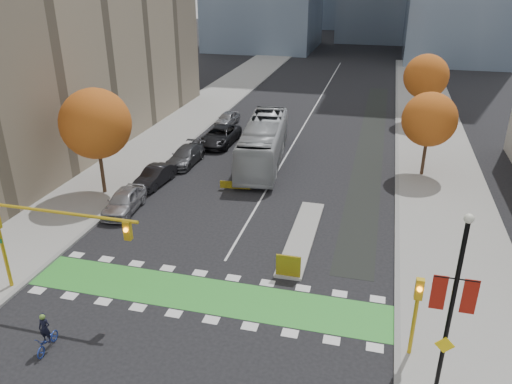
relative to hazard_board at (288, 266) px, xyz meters
The scene contains 24 objects.
ground 5.85m from the hazard_board, 133.60° to the right, with size 300.00×300.00×0.00m, color black.
sidewalk_west 23.59m from the hazard_board, 137.92° to the left, with size 7.00×120.00×0.15m, color gray.
sidewalk_east 18.45m from the hazard_board, 58.98° to the left, with size 7.00×120.00×0.15m, color gray.
curb_west 21.12m from the hazard_board, 131.54° to the left, with size 0.30×120.00×0.16m, color gray.
curb_east 16.92m from the hazard_board, 69.21° to the left, with size 0.30×120.00×0.16m, color gray.
bike_crossing 4.89m from the hazard_board, 145.98° to the right, with size 20.00×3.00×0.01m, color green.
centre_line 36.03m from the hazard_board, 96.38° to the left, with size 0.15×70.00×0.01m, color silver.
bike_lane_paint 26.05m from the hazard_board, 82.27° to the left, with size 2.50×50.00×0.01m, color black.
median_island 4.85m from the hazard_board, 90.00° to the left, with size 1.60×10.00×0.16m, color gray.
hazard_board is the anchor object (origin of this frame).
building_west 35.18m from the hazard_board, 147.56° to the left, with size 16.00×44.00×25.00m, color gray.
tree_west 18.44m from the hazard_board, 154.01° to the left, with size 5.20×5.20×8.22m.
tree_east_near 19.93m from the hazard_board, 65.80° to the left, with size 4.40×4.40×7.08m.
tree_east_far 35.13m from the hazard_board, 75.88° to the left, with size 4.80×4.80×7.65m.
traffic_signal_west 13.23m from the hazard_board, 158.45° to the right, with size 8.53×0.56×5.20m.
traffic_signal_east 8.26m from the hazard_board, 35.92° to the right, with size 0.35×0.43×4.10m.
banner_lamppost 10.76m from the hazard_board, 41.79° to the right, with size 1.65×0.36×8.28m.
cyclist 12.75m from the hazard_board, 138.55° to the right, with size 0.74×1.74×1.96m.
bus 18.31m from the hazard_board, 108.04° to the left, with size 3.16×13.52×3.77m, color #A5A9AD.
parked_car_a 14.08m from the hazard_board, 157.46° to the left, with size 1.94×4.81×1.64m, color #AAAAB0.
parked_car_b 16.59m from the hazard_board, 141.19° to the left, with size 1.58×4.54×1.50m, color black.
parked_car_c 19.70m from the hazard_board, 128.61° to the left, with size 2.13×5.25×1.52m, color #4A4B4F.
parked_car_d 24.03m from the hazard_board, 117.33° to the left, with size 2.85×6.18×1.72m, color black.
parked_car_e 30.40m from the hazard_board, 113.88° to the left, with size 1.74×4.32×1.47m, color gray.
Camera 1 is at (8.16, -19.25, 16.06)m, focal length 35.00 mm.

